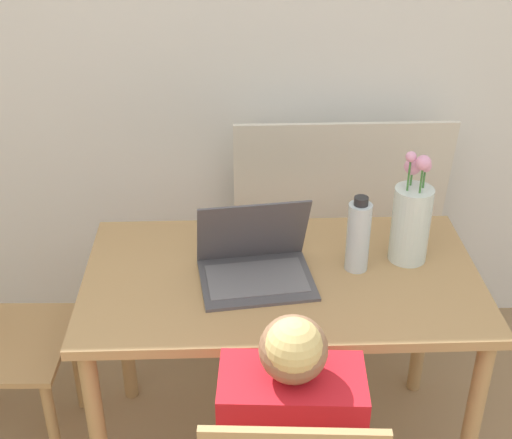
% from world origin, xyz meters
% --- Properties ---
extents(wall_back, '(6.40, 0.05, 2.50)m').
position_xyz_m(wall_back, '(0.00, 2.23, 1.25)').
color(wall_back, white).
rests_on(wall_back, ground_plane).
extents(dining_table, '(1.18, 0.66, 0.73)m').
position_xyz_m(dining_table, '(0.26, 1.44, 0.63)').
color(dining_table, tan).
rests_on(dining_table, ground_plane).
extents(person_seated, '(0.36, 0.44, 1.00)m').
position_xyz_m(person_seated, '(0.24, 0.92, 0.62)').
color(person_seated, red).
rests_on(person_seated, ground_plane).
extents(laptop, '(0.35, 0.30, 0.24)m').
position_xyz_m(laptop, '(0.18, 1.43, 0.78)').
color(laptop, '#4C4C51').
rests_on(laptop, dining_table).
extents(flower_vase, '(0.12, 0.12, 0.36)m').
position_xyz_m(flower_vase, '(0.65, 1.51, 0.86)').
color(flower_vase, silver).
rests_on(flower_vase, dining_table).
extents(water_bottle, '(0.07, 0.07, 0.24)m').
position_xyz_m(water_bottle, '(0.48, 1.46, 0.84)').
color(water_bottle, silver).
rests_on(water_bottle, dining_table).
extents(cardboard_panel, '(0.81, 0.15, 0.96)m').
position_xyz_m(cardboard_panel, '(0.53, 2.10, 0.48)').
color(cardboard_panel, silver).
rests_on(cardboard_panel, ground_plane).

